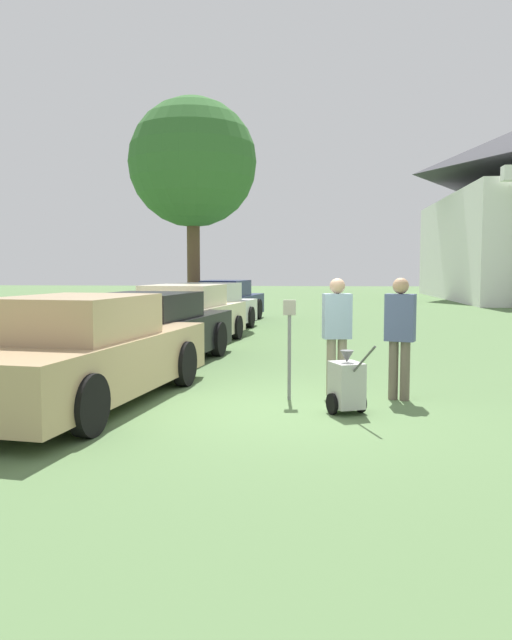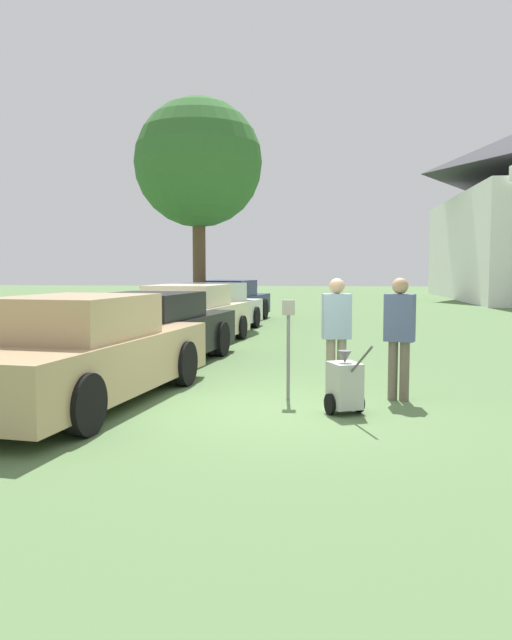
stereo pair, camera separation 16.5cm
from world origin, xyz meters
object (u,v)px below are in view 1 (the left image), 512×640
Objects in this scene: parked_car_navy at (224,303)px; parking_meter at (289,331)px; parked_car_black at (149,332)px; person_supervisor at (400,330)px; equipment_cart at (347,385)px; person_worker at (337,328)px; parked_car_tan at (84,354)px; parked_car_cream at (186,317)px; parked_car_white at (208,309)px.

parked_car_navy reaches higher than parking_meter.
parked_car_navy reaches higher than parked_car_black.
equipment_cart is at bearing 68.84° from person_supervisor.
person_worker is (0.70, 0.44, 0.00)m from parking_meter.
parking_meter is 0.83m from person_worker.
parked_car_navy is at bearing -51.29° from person_supervisor.
parked_car_tan is 3.02× the size of person_worker.
person_supervisor is at bearing -46.40° from parked_car_cream.
parked_car_tan is at bearing 153.37° from equipment_cart.
parked_car_white is at bearing -82.04° from parked_car_navy.
parked_car_white is at bearing 86.22° from equipment_cart.
person_worker is at bearing 31.90° from parking_meter.
parked_car_white is at bearing 97.98° from parked_car_cream.
parked_car_tan is 2.95m from parking_meter.
parked_car_tan reaches higher than parked_car_black.
person_supervisor reaches higher than parking_meter.
parked_car_cream reaches higher than parking_meter.
parked_car_tan is 0.98× the size of parked_car_black.
parking_meter is at bearing 20.91° from person_worker.
parking_meter is at bearing 19.38° from parked_car_tan.
parked_car_cream reaches higher than parked_car_black.
parked_car_navy reaches higher than parked_car_white.
parked_car_tan reaches higher than parked_car_white.
person_worker is (3.58, 1.02, 0.30)m from parked_car_tan.
parked_car_white is at bearing -79.64° from person_worker.
person_supervisor reaches higher than parked_car_cream.
person_supervisor is at bearing -62.97° from parked_car_navy.
parking_meter reaches higher than equipment_cart.
parked_car_black is 1.12× the size of parked_car_cream.
person_supervisor reaches higher than parked_car_black.
person_supervisor reaches higher than person_worker.
person_supervisor is (0.90, -0.30, 0.01)m from person_worker.
person_worker reaches higher than parked_car_white.
person_worker reaches higher than parked_car_cream.
person_supervisor is (4.48, -6.24, 0.33)m from parked_car_cream.
person_worker reaches higher than parked_car_navy.
person_supervisor is at bearing -56.69° from parked_car_white.
parked_car_navy is at bearing -85.20° from person_worker.
parked_car_black reaches higher than equipment_cart.
equipment_cart is (3.67, -13.89, -0.31)m from parked_car_navy.
parking_meter is at bearing 111.65° from equipment_cart.
parked_car_tan reaches higher than parking_meter.
parked_car_cream is (0.00, 3.51, 0.01)m from parked_car_black.
parking_meter is 1.61m from person_supervisor.
parked_car_white is 5.26× the size of equipment_cart.
parked_car_cream is 0.93× the size of parked_car_white.
person_worker reaches higher than equipment_cart.
parked_car_cream is 8.07m from equipment_cart.
person_worker is at bearing -60.69° from parked_car_white.
parked_car_white is 2.93× the size of person_supervisor.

